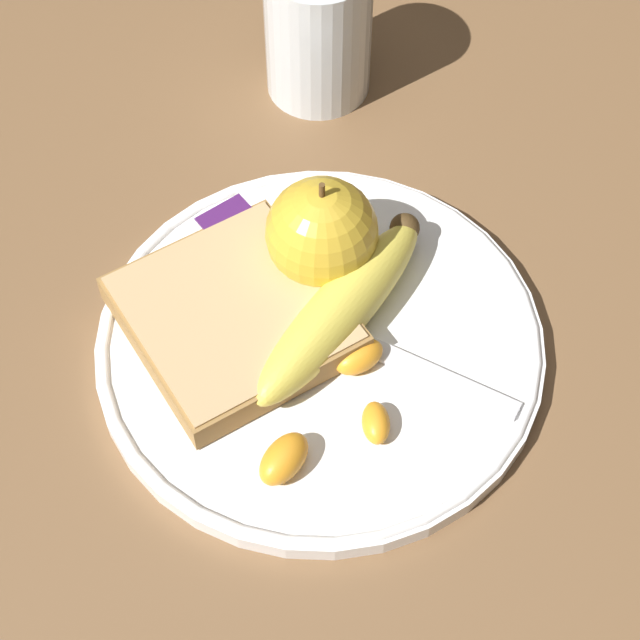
{
  "coord_description": "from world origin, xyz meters",
  "views": [
    {
      "loc": [
        -0.28,
        0.21,
        0.54
      ],
      "look_at": [
        0.0,
        0.0,
        0.03
      ],
      "focal_mm": 60.0,
      "sensor_mm": 36.0,
      "label": 1
    }
  ],
  "objects_px": {
    "banana": "(339,303)",
    "plate": "(320,343)",
    "juice_glass": "(318,33)",
    "bread_slice": "(233,317)",
    "fork": "(335,332)",
    "apple": "(322,233)",
    "jam_packet": "(235,238)"
  },
  "relations": [
    {
      "from": "juice_glass",
      "to": "bread_slice",
      "type": "xyz_separation_m",
      "value": [
        -0.14,
        0.17,
        -0.02
      ]
    },
    {
      "from": "bread_slice",
      "to": "banana",
      "type": "bearing_deg",
      "value": -121.96
    },
    {
      "from": "juice_glass",
      "to": "bread_slice",
      "type": "distance_m",
      "value": 0.23
    },
    {
      "from": "juice_glass",
      "to": "apple",
      "type": "relative_size",
      "value": 1.31
    },
    {
      "from": "apple",
      "to": "bread_slice",
      "type": "xyz_separation_m",
      "value": [
        -0.0,
        0.07,
        -0.02
      ]
    },
    {
      "from": "banana",
      "to": "jam_packet",
      "type": "xyz_separation_m",
      "value": [
        0.08,
        0.02,
        -0.01
      ]
    },
    {
      "from": "banana",
      "to": "plate",
      "type": "bearing_deg",
      "value": 104.37
    },
    {
      "from": "juice_glass",
      "to": "fork",
      "type": "bearing_deg",
      "value": 145.53
    },
    {
      "from": "plate",
      "to": "jam_packet",
      "type": "distance_m",
      "value": 0.09
    },
    {
      "from": "plate",
      "to": "apple",
      "type": "xyz_separation_m",
      "value": [
        0.04,
        -0.03,
        0.04
      ]
    },
    {
      "from": "fork",
      "to": "bread_slice",
      "type": "bearing_deg",
      "value": 23.96
    },
    {
      "from": "plate",
      "to": "apple",
      "type": "distance_m",
      "value": 0.07
    },
    {
      "from": "plate",
      "to": "apple",
      "type": "bearing_deg",
      "value": -38.3
    },
    {
      "from": "jam_packet",
      "to": "juice_glass",
      "type": "bearing_deg",
      "value": -54.96
    },
    {
      "from": "jam_packet",
      "to": "bread_slice",
      "type": "bearing_deg",
      "value": 144.31
    },
    {
      "from": "apple",
      "to": "banana",
      "type": "xyz_separation_m",
      "value": [
        -0.04,
        0.02,
        -0.02
      ]
    },
    {
      "from": "bread_slice",
      "to": "fork",
      "type": "height_order",
      "value": "bread_slice"
    },
    {
      "from": "juice_glass",
      "to": "bread_slice",
      "type": "bearing_deg",
      "value": 130.07
    },
    {
      "from": "apple",
      "to": "plate",
      "type": "bearing_deg",
      "value": 141.7
    },
    {
      "from": "plate",
      "to": "juice_glass",
      "type": "height_order",
      "value": "juice_glass"
    },
    {
      "from": "banana",
      "to": "apple",
      "type": "bearing_deg",
      "value": -22.97
    },
    {
      "from": "apple",
      "to": "bread_slice",
      "type": "height_order",
      "value": "apple"
    },
    {
      "from": "bread_slice",
      "to": "jam_packet",
      "type": "xyz_separation_m",
      "value": [
        0.05,
        -0.03,
        -0.0
      ]
    },
    {
      "from": "fork",
      "to": "apple",
      "type": "bearing_deg",
      "value": -52.58
    },
    {
      "from": "apple",
      "to": "banana",
      "type": "relative_size",
      "value": 0.48
    },
    {
      "from": "juice_glass",
      "to": "apple",
      "type": "height_order",
      "value": "juice_glass"
    },
    {
      "from": "banana",
      "to": "fork",
      "type": "xyz_separation_m",
      "value": [
        -0.01,
        0.01,
        -0.02
      ]
    },
    {
      "from": "apple",
      "to": "fork",
      "type": "bearing_deg",
      "value": 152.13
    },
    {
      "from": "fork",
      "to": "plate",
      "type": "bearing_deg",
      "value": 50.77
    },
    {
      "from": "apple",
      "to": "bread_slice",
      "type": "relative_size",
      "value": 0.58
    },
    {
      "from": "plate",
      "to": "apple",
      "type": "relative_size",
      "value": 3.46
    },
    {
      "from": "banana",
      "to": "fork",
      "type": "distance_m",
      "value": 0.02
    }
  ]
}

